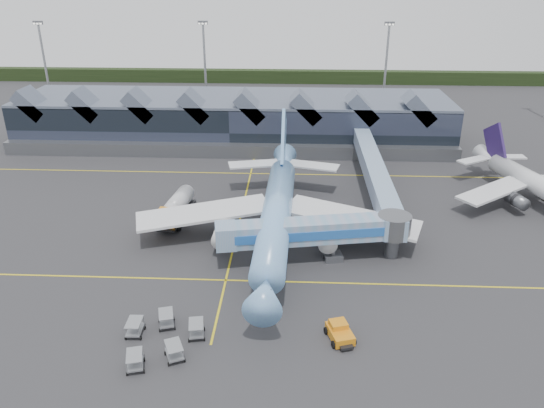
{
  "coord_description": "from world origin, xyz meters",
  "views": [
    {
      "loc": [
        8.16,
        -62.28,
        34.86
      ],
      "look_at": [
        5.06,
        3.6,
        5.0
      ],
      "focal_mm": 35.0,
      "sensor_mm": 36.0,
      "label": 1
    }
  ],
  "objects_px": {
    "regional_jet": "(534,183)",
    "fuel_truck": "(177,206)",
    "main_airliner": "(277,210)",
    "jet_bridge": "(326,231)",
    "pushback_tug": "(340,332)"
  },
  "relations": [
    {
      "from": "regional_jet",
      "to": "fuel_truck",
      "type": "bearing_deg",
      "value": 172.14
    },
    {
      "from": "jet_bridge",
      "to": "fuel_truck",
      "type": "height_order",
      "value": "jet_bridge"
    },
    {
      "from": "main_airliner",
      "to": "regional_jet",
      "type": "bearing_deg",
      "value": 20.48
    },
    {
      "from": "main_airliner",
      "to": "regional_jet",
      "type": "relative_size",
      "value": 1.51
    },
    {
      "from": "main_airliner",
      "to": "fuel_truck",
      "type": "bearing_deg",
      "value": 162.06
    },
    {
      "from": "fuel_truck",
      "to": "pushback_tug",
      "type": "height_order",
      "value": "fuel_truck"
    },
    {
      "from": "jet_bridge",
      "to": "pushback_tug",
      "type": "bearing_deg",
      "value": -97.38
    },
    {
      "from": "regional_jet",
      "to": "pushback_tug",
      "type": "height_order",
      "value": "regional_jet"
    },
    {
      "from": "regional_jet",
      "to": "fuel_truck",
      "type": "relative_size",
      "value": 2.68
    },
    {
      "from": "main_airliner",
      "to": "jet_bridge",
      "type": "height_order",
      "value": "main_airliner"
    },
    {
      "from": "regional_jet",
      "to": "pushback_tug",
      "type": "xyz_separation_m",
      "value": [
        -32.96,
        -35.53,
        -2.57
      ]
    },
    {
      "from": "regional_jet",
      "to": "fuel_truck",
      "type": "height_order",
      "value": "regional_jet"
    },
    {
      "from": "main_airliner",
      "to": "pushback_tug",
      "type": "distance_m",
      "value": 23.07
    },
    {
      "from": "fuel_truck",
      "to": "pushback_tug",
      "type": "distance_m",
      "value": 34.98
    },
    {
      "from": "main_airliner",
      "to": "regional_jet",
      "type": "height_order",
      "value": "main_airliner"
    }
  ]
}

